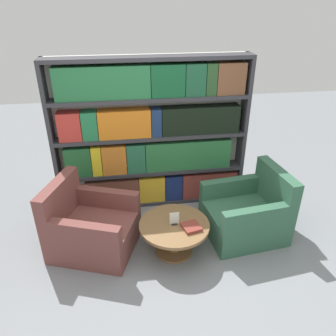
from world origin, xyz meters
The scene contains 7 objects.
ground_plane centered at (0.00, 0.00, 0.00)m, with size 14.00×14.00×0.00m, color gray.
bookshelf centered at (0.02, 1.48, 1.06)m, with size 2.67×0.30×2.13m.
armchair_left centered at (-0.86, 0.55, 0.29)m, with size 1.17×1.10×0.89m.
armchair_right centered at (1.14, 0.54, 0.29)m, with size 1.03×0.93×0.89m.
coffee_table centered at (0.14, 0.32, 0.30)m, with size 0.83×0.83×0.41m.
table_sign centered at (0.14, 0.32, 0.48)m, with size 0.11×0.06×0.16m.
stray_book centered at (0.32, 0.21, 0.43)m, with size 0.24×0.24×0.04m.
Camera 1 is at (-0.39, -2.72, 2.80)m, focal length 35.00 mm.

